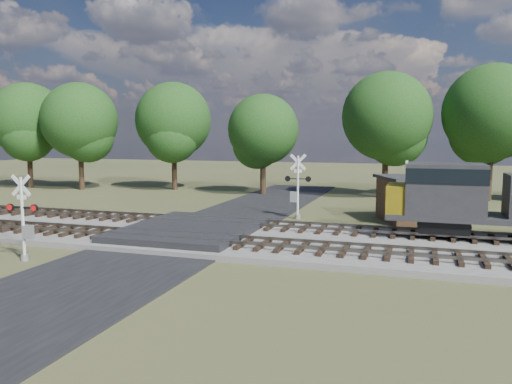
% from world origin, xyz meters
% --- Properties ---
extents(ground, '(160.00, 160.00, 0.00)m').
position_xyz_m(ground, '(0.00, 0.00, 0.00)').
color(ground, '#404A27').
rests_on(ground, ground).
extents(ballast_bed, '(140.00, 10.00, 0.30)m').
position_xyz_m(ballast_bed, '(10.00, 0.50, 0.15)').
color(ballast_bed, gray).
rests_on(ballast_bed, ground).
extents(road, '(7.00, 60.00, 0.08)m').
position_xyz_m(road, '(0.00, 0.00, 0.04)').
color(road, black).
rests_on(road, ground).
extents(crossing_panel, '(7.00, 9.00, 0.62)m').
position_xyz_m(crossing_panel, '(0.00, 0.50, 0.32)').
color(crossing_panel, '#262628').
rests_on(crossing_panel, ground).
extents(track_near, '(140.00, 2.60, 0.33)m').
position_xyz_m(track_near, '(3.12, -2.00, 0.41)').
color(track_near, black).
rests_on(track_near, ballast_bed).
extents(track_far, '(140.00, 2.60, 0.33)m').
position_xyz_m(track_far, '(3.12, 3.00, 0.41)').
color(track_far, black).
rests_on(track_far, ballast_bed).
extents(crossing_signal_near, '(1.61, 0.36, 3.99)m').
position_xyz_m(crossing_signal_near, '(-4.83, -7.01, 1.66)').
color(crossing_signal_near, silver).
rests_on(crossing_signal_near, ground).
extents(crossing_signal_far, '(1.81, 0.41, 4.49)m').
position_xyz_m(crossing_signal_far, '(4.27, 8.18, 1.87)').
color(crossing_signal_far, silver).
rests_on(crossing_signal_far, ground).
extents(equipment_shed, '(5.86, 5.86, 3.04)m').
position_xyz_m(equipment_shed, '(12.07, 9.61, 1.54)').
color(equipment_shed, '#49301F').
rests_on(equipment_shed, ground).
extents(treeline, '(82.11, 11.26, 11.90)m').
position_xyz_m(treeline, '(5.98, 21.24, 7.19)').
color(treeline, black).
rests_on(treeline, ground).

